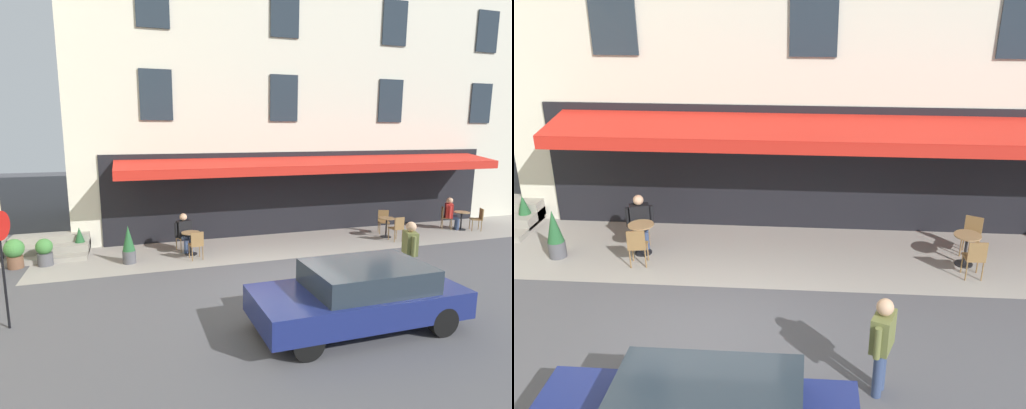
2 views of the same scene
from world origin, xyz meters
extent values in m
plane|color=#4C4C51|center=(0.00, 0.00, 0.00)|extent=(70.00, 70.00, 0.00)
cube|color=gray|center=(-3.25, -3.40, 0.00)|extent=(20.50, 3.20, 0.01)
cube|color=beige|center=(-4.00, -9.50, 7.50)|extent=(20.00, 9.00, 15.00)
cube|color=black|center=(-3.00, -4.97, 1.60)|extent=(16.00, 0.06, 3.20)
cube|color=red|center=(-3.00, -4.15, 2.85)|extent=(15.00, 1.70, 0.36)
cube|color=red|center=(-3.00, -3.32, 2.62)|extent=(15.00, 0.04, 0.28)
cube|color=#232D38|center=(-11.00, -4.96, 5.20)|extent=(1.10, 0.06, 1.70)
cube|color=#232D38|center=(-6.33, -4.96, 5.20)|extent=(1.10, 0.06, 1.70)
cube|color=#232D38|center=(-1.67, -4.96, 5.20)|extent=(1.10, 0.06, 1.70)
cube|color=#232D38|center=(3.00, -4.96, 5.20)|extent=(1.10, 0.06, 1.70)
cube|color=#232D38|center=(-11.00, -4.96, 8.20)|extent=(1.10, 0.06, 1.70)
cube|color=#232D38|center=(-6.33, -4.96, 8.20)|extent=(1.10, 0.06, 1.70)
cube|color=#232D38|center=(-1.67, -4.96, 8.20)|extent=(1.10, 0.06, 1.70)
cube|color=#232D38|center=(3.00, -4.96, 8.20)|extent=(1.10, 0.06, 1.70)
cube|color=gray|center=(6.60, -4.20, 0.07)|extent=(2.40, 1.40, 0.15)
cube|color=gray|center=(6.60, -4.55, 0.22)|extent=(2.40, 1.05, 0.30)
cube|color=gray|center=(6.60, -4.90, 0.38)|extent=(2.40, 0.70, 0.45)
cylinder|color=black|center=(-8.86, -3.30, 0.01)|extent=(0.40, 0.40, 0.03)
cylinder|color=black|center=(-8.86, -3.30, 0.36)|extent=(0.06, 0.06, 0.72)
cylinder|color=#99754C|center=(-8.86, -3.30, 0.73)|extent=(0.60, 0.60, 0.03)
cylinder|color=olive|center=(-9.27, -3.26, 0.23)|extent=(0.03, 0.03, 0.45)
cylinder|color=olive|center=(-9.11, -2.97, 0.23)|extent=(0.03, 0.03, 0.45)
cylinder|color=olive|center=(-9.57, -3.10, 0.23)|extent=(0.03, 0.03, 0.45)
cylinder|color=olive|center=(-9.41, -2.80, 0.23)|extent=(0.03, 0.03, 0.45)
cube|color=olive|center=(-9.34, -3.03, 0.47)|extent=(0.54, 0.54, 0.04)
cube|color=olive|center=(-9.50, -2.95, 0.70)|extent=(0.23, 0.37, 0.42)
cylinder|color=olive|center=(-8.45, -3.38, 0.23)|extent=(0.03, 0.03, 0.45)
cylinder|color=olive|center=(-8.65, -3.66, 0.23)|extent=(0.03, 0.03, 0.45)
cylinder|color=olive|center=(-8.17, -3.58, 0.23)|extent=(0.03, 0.03, 0.45)
cylinder|color=olive|center=(-8.37, -3.85, 0.23)|extent=(0.03, 0.03, 0.45)
cube|color=olive|center=(-8.41, -3.62, 0.47)|extent=(0.56, 0.56, 0.04)
cube|color=olive|center=(-8.26, -3.72, 0.70)|extent=(0.26, 0.35, 0.42)
cylinder|color=black|center=(2.21, -3.21, 0.01)|extent=(0.40, 0.40, 0.03)
cylinder|color=black|center=(2.21, -3.21, 0.36)|extent=(0.06, 0.06, 0.72)
cylinder|color=#99754C|center=(2.21, -3.21, 0.73)|extent=(0.60, 0.60, 0.03)
cylinder|color=olive|center=(1.99, -2.86, 0.23)|extent=(0.03, 0.03, 0.45)
cylinder|color=olive|center=(2.33, -2.81, 0.23)|extent=(0.03, 0.03, 0.45)
cylinder|color=olive|center=(1.94, -2.52, 0.23)|extent=(0.03, 0.03, 0.45)
cylinder|color=olive|center=(2.28, -2.47, 0.23)|extent=(0.03, 0.03, 0.45)
cube|color=olive|center=(2.13, -2.67, 0.47)|extent=(0.45, 0.45, 0.04)
cube|color=olive|center=(2.11, -2.49, 0.70)|extent=(0.40, 0.09, 0.42)
cylinder|color=olive|center=(2.50, -3.51, 0.23)|extent=(0.03, 0.03, 0.45)
cylinder|color=olive|center=(2.18, -3.63, 0.23)|extent=(0.03, 0.03, 0.45)
cylinder|color=olive|center=(2.61, -3.83, 0.23)|extent=(0.03, 0.03, 0.45)
cylinder|color=olive|center=(2.29, -3.95, 0.23)|extent=(0.03, 0.03, 0.45)
cube|color=olive|center=(2.39, -3.73, 0.47)|extent=(0.51, 0.51, 0.04)
cube|color=olive|center=(2.45, -3.90, 0.70)|extent=(0.39, 0.17, 0.42)
cylinder|color=black|center=(-5.22, -3.21, 0.01)|extent=(0.40, 0.40, 0.03)
cylinder|color=black|center=(-5.22, -3.21, 0.36)|extent=(0.06, 0.06, 0.72)
cylinder|color=#99754C|center=(-5.22, -3.21, 0.73)|extent=(0.60, 0.60, 0.03)
cylinder|color=olive|center=(-5.40, -2.83, 0.23)|extent=(0.03, 0.03, 0.45)
cylinder|color=olive|center=(-5.06, -2.82, 0.23)|extent=(0.03, 0.03, 0.45)
cylinder|color=olive|center=(-5.41, -2.49, 0.23)|extent=(0.03, 0.03, 0.45)
cylinder|color=olive|center=(-5.07, -2.48, 0.23)|extent=(0.03, 0.03, 0.45)
cube|color=olive|center=(-5.24, -2.66, 0.47)|extent=(0.41, 0.41, 0.04)
cube|color=olive|center=(-5.24, -2.48, 0.70)|extent=(0.40, 0.05, 0.42)
cylinder|color=olive|center=(-5.22, -3.62, 0.23)|extent=(0.03, 0.03, 0.45)
cylinder|color=olive|center=(-5.53, -3.48, 0.23)|extent=(0.03, 0.03, 0.45)
cylinder|color=olive|center=(-5.37, -3.93, 0.23)|extent=(0.03, 0.03, 0.45)
cylinder|color=olive|center=(-5.68, -3.79, 0.23)|extent=(0.03, 0.03, 0.45)
cube|color=olive|center=(-5.45, -3.70, 0.47)|extent=(0.53, 0.53, 0.04)
cube|color=olive|center=(-5.53, -3.87, 0.70)|extent=(0.38, 0.21, 0.42)
cylinder|color=navy|center=(2.35, -3.33, 0.23)|extent=(0.15, 0.15, 0.47)
cylinder|color=navy|center=(2.40, -3.49, 0.49)|extent=(0.25, 0.36, 0.15)
cylinder|color=navy|center=(2.18, -3.39, 0.23)|extent=(0.15, 0.15, 0.47)
cylinder|color=navy|center=(2.23, -3.55, 0.49)|extent=(0.25, 0.36, 0.15)
cube|color=black|center=(2.37, -3.67, 0.77)|extent=(0.52, 0.40, 0.56)
sphere|color=tan|center=(2.37, -3.67, 1.17)|extent=(0.25, 0.25, 0.25)
cylinder|color=black|center=(2.63, -3.58, 0.75)|extent=(0.10, 0.10, 0.49)
cylinder|color=black|center=(2.11, -3.77, 0.75)|extent=(0.10, 0.10, 0.49)
cylinder|color=navy|center=(-8.68, -3.31, 0.23)|extent=(0.15, 0.15, 0.47)
cylinder|color=navy|center=(-8.54, -3.41, 0.49)|extent=(0.37, 0.32, 0.16)
cylinder|color=navy|center=(-8.79, -3.46, 0.23)|extent=(0.15, 0.15, 0.47)
cylinder|color=navy|center=(-8.65, -3.56, 0.49)|extent=(0.37, 0.32, 0.16)
cube|color=red|center=(-8.46, -3.58, 0.78)|extent=(0.49, 0.54, 0.57)
sphere|color=tan|center=(-8.46, -3.58, 1.19)|extent=(0.25, 0.25, 0.25)
cylinder|color=red|center=(-8.29, -3.35, 0.76)|extent=(0.10, 0.10, 0.51)
cylinder|color=red|center=(-8.62, -3.82, 0.76)|extent=(0.10, 0.10, 0.51)
cylinder|color=navy|center=(-2.79, 1.25, 0.42)|extent=(0.16, 0.16, 0.84)
cylinder|color=navy|center=(-2.86, 1.08, 0.42)|extent=(0.16, 0.16, 0.84)
cube|color=olive|center=(-2.83, 1.16, 1.13)|extent=(0.44, 0.56, 0.59)
sphere|color=tan|center=(-2.83, 1.16, 1.56)|extent=(0.26, 0.26, 0.26)
cylinder|color=olive|center=(-2.72, 1.44, 1.12)|extent=(0.10, 0.10, 0.52)
cylinder|color=olive|center=(-2.93, 0.89, 1.12)|extent=(0.10, 0.10, 0.52)
cylinder|color=black|center=(6.52, 0.75, 1.30)|extent=(0.05, 0.05, 2.60)
cylinder|color=#192899|center=(6.48, 0.77, 2.15)|extent=(0.19, 0.54, 0.56)
cylinder|color=red|center=(6.47, 0.77, 2.15)|extent=(0.18, 0.56, 0.59)
cylinder|color=#2D2D33|center=(5.68, -4.45, 0.14)|extent=(0.38, 0.38, 0.29)
cone|color=#23562D|center=(5.68, -4.45, 0.58)|extent=(0.36, 0.36, 0.60)
cylinder|color=#4C4C51|center=(4.14, -2.88, 0.20)|extent=(0.40, 0.40, 0.39)
cone|color=#23562D|center=(4.14, -2.88, 0.78)|extent=(0.38, 0.38, 0.78)
cylinder|color=#4C4C51|center=(6.55, -3.42, 0.19)|extent=(0.44, 0.44, 0.38)
sphere|color=#3D7A38|center=(6.55, -3.42, 0.59)|extent=(0.48, 0.48, 0.48)
cylinder|color=brown|center=(7.35, -3.41, 0.18)|extent=(0.43, 0.43, 0.36)
sphere|color=#3D7A38|center=(7.35, -3.41, 0.60)|extent=(0.56, 0.56, 0.56)
cube|color=navy|center=(-0.26, 2.86, 0.57)|extent=(4.30, 1.80, 0.55)
cube|color=#232D38|center=(-0.46, 2.86, 1.09)|extent=(2.41, 1.60, 0.48)
cylinder|color=black|center=(1.19, 2.06, 0.30)|extent=(0.60, 0.20, 0.60)
cylinder|color=black|center=(1.19, 3.66, 0.30)|extent=(0.60, 0.20, 0.60)
cylinder|color=black|center=(-1.71, 2.06, 0.30)|extent=(0.60, 0.20, 0.60)
cylinder|color=black|center=(-1.71, 3.66, 0.30)|extent=(0.60, 0.20, 0.60)
camera|label=1|loc=(4.03, 9.65, 3.96)|focal=28.49mm
camera|label=2|loc=(-1.66, 8.18, 6.02)|focal=38.69mm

